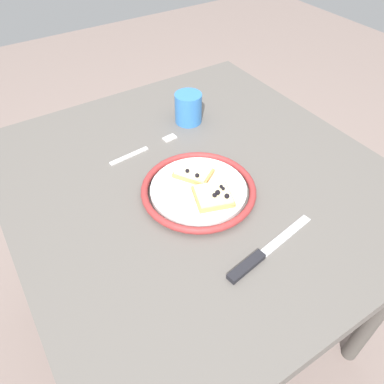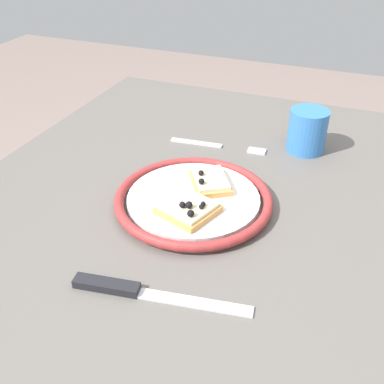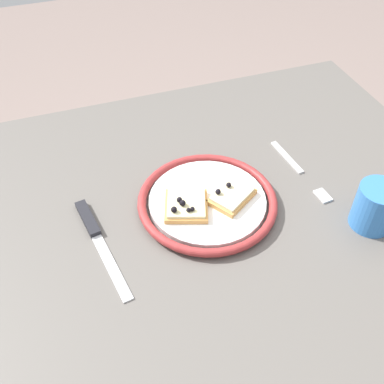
{
  "view_description": "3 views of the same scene",
  "coord_description": "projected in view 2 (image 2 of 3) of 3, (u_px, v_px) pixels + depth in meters",
  "views": [
    {
      "loc": [
        0.57,
        -0.38,
        1.32
      ],
      "look_at": [
        0.06,
        -0.05,
        0.74
      ],
      "focal_mm": 34.59,
      "sensor_mm": 36.0,
      "label": 1
    },
    {
      "loc": [
        0.64,
        0.19,
        1.16
      ],
      "look_at": [
        0.05,
        -0.04,
        0.74
      ],
      "focal_mm": 42.17,
      "sensor_mm": 36.0,
      "label": 2
    },
    {
      "loc": [
        0.28,
        0.53,
        1.36
      ],
      "look_at": [
        0.08,
        -0.06,
        0.74
      ],
      "focal_mm": 42.8,
      "sensor_mm": 36.0,
      "label": 3
    }
  ],
  "objects": [
    {
      "name": "plate",
      "position": [
        193.0,
        199.0,
        0.75
      ],
      "size": [
        0.27,
        0.27,
        0.02
      ],
      "color": "white",
      "rests_on": "dining_table"
    },
    {
      "name": "dining_table",
      "position": [
        221.0,
        229.0,
        0.84
      ],
      "size": [
        0.94,
        0.88,
        0.72
      ],
      "color": "#5B5651",
      "rests_on": "ground_plane"
    },
    {
      "name": "pizza_slice_near",
      "position": [
        210.0,
        181.0,
        0.78
      ],
      "size": [
        0.1,
        0.1,
        0.03
      ],
      "color": "tan",
      "rests_on": "plate"
    },
    {
      "name": "pizza_slice_far",
      "position": [
        188.0,
        208.0,
        0.71
      ],
      "size": [
        0.1,
        0.1,
        0.03
      ],
      "color": "tan",
      "rests_on": "plate"
    },
    {
      "name": "knife",
      "position": [
        130.0,
        290.0,
        0.59
      ],
      "size": [
        0.06,
        0.24,
        0.01
      ],
      "color": "silver",
      "rests_on": "dining_table"
    },
    {
      "name": "fork",
      "position": [
        219.0,
        146.0,
        0.93
      ],
      "size": [
        0.03,
        0.2,
        0.0
      ],
      "color": "silver",
      "rests_on": "dining_table"
    },
    {
      "name": "cup",
      "position": [
        307.0,
        131.0,
        0.9
      ],
      "size": [
        0.08,
        0.08,
        0.09
      ],
      "primitive_type": "cylinder",
      "color": "#3372BF",
      "rests_on": "dining_table"
    }
  ]
}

